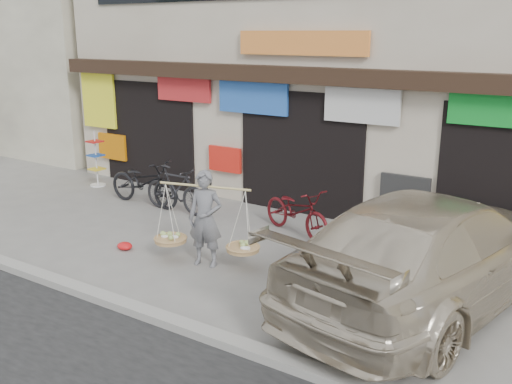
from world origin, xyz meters
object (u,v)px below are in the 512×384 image
Objects in this scene: bike_0 at (144,182)px; street_vendor at (205,222)px; display_rack at (96,164)px; bike_1 at (176,189)px; suv at (434,249)px; bike_2 at (297,211)px.

street_vendor is at bearing -120.25° from bike_0.
bike_0 is (-3.42, 2.08, -0.24)m from street_vendor.
street_vendor is 6.27m from display_rack.
street_vendor is 1.07× the size of bike_1.
suv is at bearing -3.74° from street_vendor.
suv is at bearing -94.98° from bike_2.
bike_1 is 0.94× the size of bike_2.
bike_2 is at bearing -85.42° from bike_1.
bike_0 is at bearing 134.13° from street_vendor.
street_vendor is at bearing 22.43° from suv.
suv is (7.12, -1.37, 0.29)m from bike_0.
bike_0 is 2.32m from display_rack.
street_vendor reaches higher than suv.
bike_2 is (3.99, 0.14, -0.06)m from bike_0.
display_rack is (-6.24, 0.44, 0.10)m from bike_2.
bike_1 is at bearing -91.44° from bike_0.
bike_2 is 6.25m from display_rack.
bike_1 is 0.29× the size of suv.
bike_0 reaches higher than bike_2.
suv is at bearing -11.74° from display_rack.
bike_2 is 0.30× the size of suv.
bike_1 is at bearing 125.40° from street_vendor.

